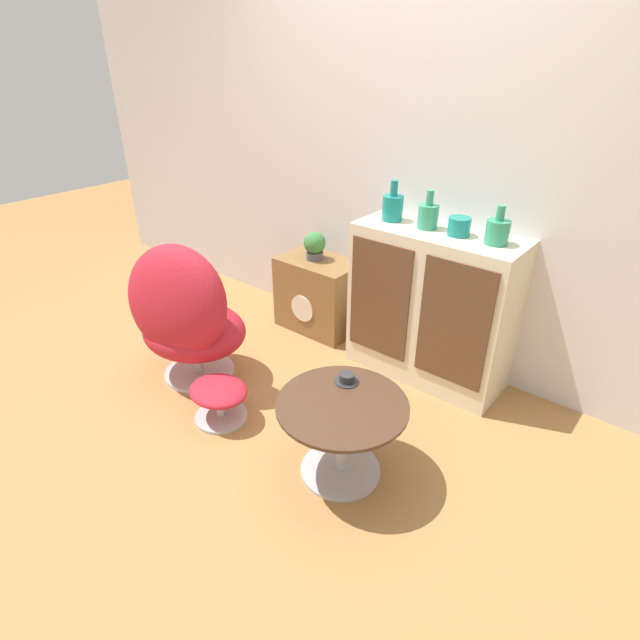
{
  "coord_description": "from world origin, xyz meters",
  "views": [
    {
      "loc": [
        1.58,
        -1.42,
        1.88
      ],
      "look_at": [
        0.04,
        0.45,
        0.55
      ],
      "focal_mm": 28.0,
      "sensor_mm": 36.0,
      "label": 1
    }
  ],
  "objects_px": {
    "ottoman": "(219,395)",
    "teacup": "(347,379)",
    "coffee_table": "(342,427)",
    "vase_rightmost": "(498,231)",
    "vase_inner_left": "(428,215)",
    "vase_inner_right": "(459,226)",
    "potted_plant": "(315,245)",
    "tv_console": "(318,295)",
    "sideboard": "(431,306)",
    "vase_leftmost": "(393,207)",
    "egg_chair": "(186,317)"
  },
  "relations": [
    {
      "from": "potted_plant",
      "to": "tv_console",
      "type": "bearing_deg",
      "value": -1.05
    },
    {
      "from": "vase_inner_left",
      "to": "teacup",
      "type": "relative_size",
      "value": 1.8
    },
    {
      "from": "egg_chair",
      "to": "vase_inner_right",
      "type": "xyz_separation_m",
      "value": [
        1.21,
        1.01,
        0.56
      ]
    },
    {
      "from": "egg_chair",
      "to": "teacup",
      "type": "bearing_deg",
      "value": 5.51
    },
    {
      "from": "sideboard",
      "to": "potted_plant",
      "type": "relative_size",
      "value": 4.86
    },
    {
      "from": "ottoman",
      "to": "vase_rightmost",
      "type": "height_order",
      "value": "vase_rightmost"
    },
    {
      "from": "vase_leftmost",
      "to": "vase_inner_left",
      "type": "relative_size",
      "value": 1.09
    },
    {
      "from": "vase_inner_left",
      "to": "vase_inner_right",
      "type": "distance_m",
      "value": 0.2
    },
    {
      "from": "sideboard",
      "to": "vase_leftmost",
      "type": "height_order",
      "value": "vase_leftmost"
    },
    {
      "from": "sideboard",
      "to": "egg_chair",
      "type": "bearing_deg",
      "value": -137.56
    },
    {
      "from": "tv_console",
      "to": "vase_leftmost",
      "type": "height_order",
      "value": "vase_leftmost"
    },
    {
      "from": "sideboard",
      "to": "ottoman",
      "type": "distance_m",
      "value": 1.37
    },
    {
      "from": "vase_inner_right",
      "to": "coffee_table",
      "type": "bearing_deg",
      "value": -89.71
    },
    {
      "from": "vase_leftmost",
      "to": "vase_inner_left",
      "type": "bearing_deg",
      "value": 0.0
    },
    {
      "from": "vase_inner_right",
      "to": "teacup",
      "type": "xyz_separation_m",
      "value": [
        -0.08,
        -0.9,
        -0.56
      ]
    },
    {
      "from": "coffee_table",
      "to": "vase_rightmost",
      "type": "relative_size",
      "value": 3.02
    },
    {
      "from": "vase_rightmost",
      "to": "ottoman",
      "type": "bearing_deg",
      "value": -130.5
    },
    {
      "from": "coffee_table",
      "to": "vase_rightmost",
      "type": "bearing_deg",
      "value": 78.76
    },
    {
      "from": "vase_inner_left",
      "to": "teacup",
      "type": "xyz_separation_m",
      "value": [
        0.11,
        -0.9,
        -0.59
      ]
    },
    {
      "from": "coffee_table",
      "to": "vase_inner_right",
      "type": "height_order",
      "value": "vase_inner_right"
    },
    {
      "from": "tv_console",
      "to": "coffee_table",
      "type": "height_order",
      "value": "tv_console"
    },
    {
      "from": "ottoman",
      "to": "teacup",
      "type": "height_order",
      "value": "teacup"
    },
    {
      "from": "vase_leftmost",
      "to": "teacup",
      "type": "height_order",
      "value": "vase_leftmost"
    },
    {
      "from": "sideboard",
      "to": "ottoman",
      "type": "xyz_separation_m",
      "value": [
        -0.67,
        -1.15,
        -0.32
      ]
    },
    {
      "from": "vase_inner_right",
      "to": "tv_console",
      "type": "bearing_deg",
      "value": 178.81
    },
    {
      "from": "vase_inner_left",
      "to": "potted_plant",
      "type": "relative_size",
      "value": 1.08
    },
    {
      "from": "vase_leftmost",
      "to": "vase_rightmost",
      "type": "height_order",
      "value": "vase_leftmost"
    },
    {
      "from": "ottoman",
      "to": "teacup",
      "type": "distance_m",
      "value": 0.79
    },
    {
      "from": "ottoman",
      "to": "vase_rightmost",
      "type": "distance_m",
      "value": 1.75
    },
    {
      "from": "tv_console",
      "to": "potted_plant",
      "type": "xyz_separation_m",
      "value": [
        -0.03,
        0.0,
        0.38
      ]
    },
    {
      "from": "vase_inner_left",
      "to": "vase_inner_right",
      "type": "xyz_separation_m",
      "value": [
        0.19,
        0.0,
        -0.02
      ]
    },
    {
      "from": "coffee_table",
      "to": "teacup",
      "type": "height_order",
      "value": "teacup"
    },
    {
      "from": "sideboard",
      "to": "coffee_table",
      "type": "distance_m",
      "value": 1.07
    },
    {
      "from": "potted_plant",
      "to": "ottoman",
      "type": "bearing_deg",
      "value": -76.46
    },
    {
      "from": "vase_leftmost",
      "to": "potted_plant",
      "type": "distance_m",
      "value": 0.74
    },
    {
      "from": "sideboard",
      "to": "tv_console",
      "type": "relative_size",
      "value": 1.68
    },
    {
      "from": "tv_console",
      "to": "teacup",
      "type": "relative_size",
      "value": 4.8
    },
    {
      "from": "teacup",
      "to": "vase_inner_right",
      "type": "bearing_deg",
      "value": 84.94
    },
    {
      "from": "vase_inner_left",
      "to": "teacup",
      "type": "distance_m",
      "value": 1.08
    },
    {
      "from": "ottoman",
      "to": "teacup",
      "type": "bearing_deg",
      "value": 20.29
    },
    {
      "from": "ottoman",
      "to": "sideboard",
      "type": "bearing_deg",
      "value": 60.0
    },
    {
      "from": "coffee_table",
      "to": "teacup",
      "type": "distance_m",
      "value": 0.24
    },
    {
      "from": "ottoman",
      "to": "vase_rightmost",
      "type": "xyz_separation_m",
      "value": [
        0.99,
        1.16,
        0.87
      ]
    },
    {
      "from": "potted_plant",
      "to": "teacup",
      "type": "xyz_separation_m",
      "value": [
        0.98,
        -0.92,
        -0.2
      ]
    },
    {
      "from": "sideboard",
      "to": "teacup",
      "type": "xyz_separation_m",
      "value": [
        0.03,
        -0.9,
        -0.03
      ]
    },
    {
      "from": "ottoman",
      "to": "teacup",
      "type": "xyz_separation_m",
      "value": [
        0.7,
        0.26,
        0.29
      ]
    },
    {
      "from": "vase_inner_right",
      "to": "vase_rightmost",
      "type": "xyz_separation_m",
      "value": [
        0.21,
        -0.0,
        0.02
      ]
    },
    {
      "from": "egg_chair",
      "to": "vase_leftmost",
      "type": "distance_m",
      "value": 1.41
    },
    {
      "from": "vase_inner_left",
      "to": "coffee_table",
      "type": "bearing_deg",
      "value": -79.24
    },
    {
      "from": "sideboard",
      "to": "coffee_table",
      "type": "height_order",
      "value": "sideboard"
    }
  ]
}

